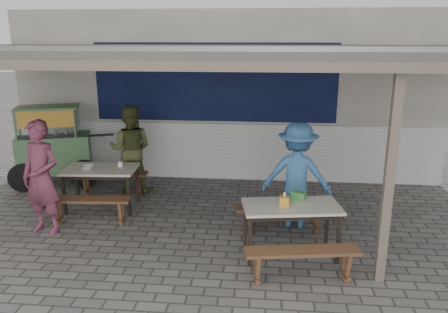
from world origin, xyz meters
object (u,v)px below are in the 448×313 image
at_px(table_left, 101,172).
at_px(patron_right_table, 297,175).
at_px(vendor_cart, 53,142).
at_px(table_right, 291,211).
at_px(bench_left_street, 89,205).
at_px(patron_wall_side, 131,149).
at_px(bench_left_wall, 113,178).
at_px(donation_box, 299,196).
at_px(patron_street_side, 41,178).
at_px(condiment_jar, 120,164).
at_px(bench_right_wall, 281,213).
at_px(bench_right_street, 302,258).
at_px(tissue_box, 284,201).
at_px(condiment_bowl, 88,167).

bearing_deg(table_left, patron_right_table, -10.41).
bearing_deg(vendor_cart, table_left, -59.00).
bearing_deg(table_right, bench_left_street, 158.09).
bearing_deg(patron_wall_side, bench_left_wall, 35.11).
xyz_separation_m(patron_wall_side, donation_box, (3.08, -2.15, -0.05)).
xyz_separation_m(table_right, vendor_cart, (-4.69, 2.62, 0.22)).
distance_m(vendor_cart, patron_street_side, 2.41).
bearing_deg(condiment_jar, bench_right_wall, -16.67).
bearing_deg(vendor_cart, bench_right_street, -53.91).
height_order(bench_left_street, bench_right_street, same).
height_order(patron_street_side, tissue_box, patron_street_side).
height_order(table_right, bench_right_wall, table_right).
relative_size(bench_left_wall, bench_right_street, 0.94).
height_order(bench_right_wall, condiment_jar, condiment_jar).
distance_m(vendor_cart, patron_right_table, 5.07).
height_order(vendor_cart, tissue_box, vendor_cart).
height_order(vendor_cart, patron_right_table, patron_right_table).
bearing_deg(condiment_bowl, tissue_box, -22.31).
bearing_deg(bench_left_street, donation_box, -13.25).
height_order(table_right, patron_right_table, patron_right_table).
distance_m(bench_left_street, table_right, 3.29).
bearing_deg(condiment_jar, table_left, -157.81).
bearing_deg(table_left, patron_street_side, -121.32).
xyz_separation_m(table_right, condiment_bowl, (-3.44, 1.36, 0.11)).
bearing_deg(condiment_jar, tissue_box, -28.91).
distance_m(patron_right_table, condiment_jar, 3.09).
bearing_deg(patron_wall_side, vendor_cart, -12.13).
bearing_deg(table_left, bench_left_wall, 90.00).
relative_size(patron_street_side, donation_box, 9.67).
distance_m(bench_right_wall, donation_box, 0.73).
height_order(patron_right_table, condiment_jar, patron_right_table).
bearing_deg(patron_right_table, table_left, 1.47).
distance_m(table_left, bench_left_street, 0.77).
relative_size(table_left, vendor_cart, 0.67).
relative_size(bench_right_wall, patron_right_table, 0.85).
relative_size(bench_right_wall, donation_box, 7.81).
distance_m(bench_right_street, bench_right_wall, 1.42).
relative_size(bench_left_street, bench_right_wall, 0.94).
bearing_deg(table_right, bench_right_wall, 90.00).
distance_m(bench_left_wall, bench_right_street, 4.41).
bearing_deg(donation_box, patron_wall_side, 145.11).
distance_m(vendor_cart, condiment_bowl, 1.78).
distance_m(patron_wall_side, donation_box, 3.76).
distance_m(table_right, bench_right_wall, 0.79).
bearing_deg(donation_box, bench_left_wall, 150.73).
bearing_deg(bench_left_street, condiment_bowl, 107.70).
height_order(bench_right_wall, donation_box, donation_box).
bearing_deg(table_right, table_left, 147.35).
distance_m(table_left, bench_left_wall, 0.77).
height_order(table_left, bench_right_wall, table_left).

